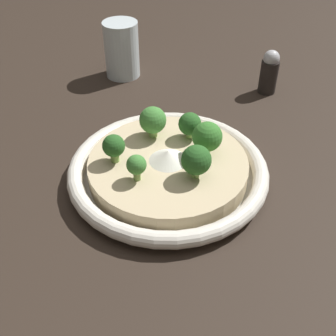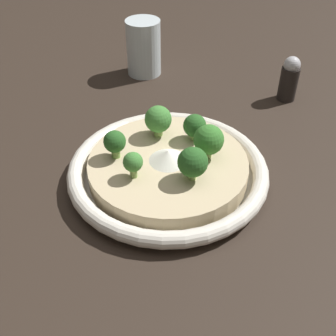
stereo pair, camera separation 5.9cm
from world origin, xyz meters
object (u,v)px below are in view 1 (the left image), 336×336
Objects in this scene: broccoli_front at (208,138)px; pepper_shaker at (269,72)px; broccoli_front_right at (190,124)px; broccoli_back_right at (114,147)px; broccoli_right at (153,121)px; broccoli_back_left at (136,166)px; broccoli_left at (196,160)px; drinking_glass at (120,50)px; risotto_bowl at (168,170)px.

broccoli_front reaches higher than pepper_shaker.
broccoli_back_right is (-0.03, 0.12, 0.00)m from broccoli_front_right.
broccoli_front_right is 0.25m from pepper_shaker.
broccoli_right reaches higher than broccoli_back_left.
broccoli_left is at bearing 143.50° from broccoli_front.
broccoli_front_right is 0.29m from drinking_glass.
broccoli_front is at bearing -99.25° from broccoli_back_right.
risotto_bowl is 0.08m from broccoli_back_right.
drinking_glass is 0.29m from pepper_shaker.
broccoli_left reaches higher than risotto_bowl.
broccoli_right is 1.00× the size of broccoli_left.
broccoli_right is 0.10m from broccoli_back_left.
pepper_shaker is (0.15, -0.20, -0.02)m from broccoli_front_right.
broccoli_right is 0.95× the size of broccoli_front.
pepper_shaker is at bearing -53.78° from broccoli_front_right.
broccoli_right is at bearing 16.43° from broccoli_left.
broccoli_front is at bearing -136.53° from broccoli_right.
risotto_bowl is at bearing 127.86° from pepper_shaker.
pepper_shaker is (0.22, -0.29, -0.02)m from broccoli_back_left.
risotto_bowl is 0.07m from broccoli_front.
broccoli_back_left is (-0.05, -0.02, -0.00)m from broccoli_back_right.
risotto_bowl is at bearing -179.55° from drinking_glass.
risotto_bowl is 0.33m from drinking_glass.
drinking_glass is at bearing 60.53° from pepper_shaker.
risotto_bowl is 3.42× the size of pepper_shaker.
broccoli_back_right is 0.13m from broccoli_front.
drinking_glass is at bearing 9.88° from broccoli_front.
pepper_shaker is (0.19, -0.19, -0.02)m from broccoli_front.
broccoli_back_left is at bearing 126.48° from pepper_shaker.
broccoli_front_right is 0.81× the size of broccoli_front.
broccoli_front is at bearing -170.12° from drinking_glass.
pepper_shaker is (0.13, -0.25, -0.02)m from broccoli_right.
pepper_shaker is at bearing -62.84° from broccoli_right.
broccoli_front is (0.04, -0.03, 0.00)m from broccoli_left.
drinking_glass reaches higher than broccoli_right.
broccoli_front reaches higher than broccoli_right.
broccoli_front_right is 0.38× the size of drinking_glass.
broccoli_right is 0.28m from pepper_shaker.
broccoli_back_right is at bearing 123.94° from broccoli_right.
broccoli_front is at bearing -36.50° from broccoli_left.
pepper_shaker is (0.23, -0.22, -0.02)m from broccoli_left.
broccoli_front is at bearing -76.50° from broccoli_back_left.
broccoli_back_left is at bearing 153.83° from broccoli_right.
risotto_bowl is 5.61× the size of broccoli_front.
pepper_shaker reaches higher than broccoli_back_right.
broccoli_left is 0.08m from broccoli_back_left.
drinking_glass is (0.37, 0.03, -0.01)m from broccoli_left.
drinking_glass reaches higher than broccoli_front_right.
broccoli_back_right is 0.39× the size of drinking_glass.
broccoli_back_right is at bearing 167.79° from drinking_glass.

